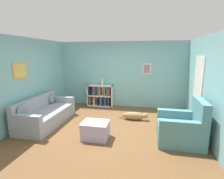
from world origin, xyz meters
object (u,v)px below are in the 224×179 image
at_px(bookshelf, 100,96).
at_px(recliner_chair, 183,128).
at_px(couch, 45,114).
at_px(vase, 102,81).
at_px(dog, 134,116).
at_px(coffee_table, 95,130).

relative_size(bookshelf, recliner_chair, 0.98).
distance_m(couch, vase, 2.58).
bearing_deg(vase, recliner_chair, -43.39).
bearing_deg(vase, dog, -42.10).
distance_m(recliner_chair, coffee_table, 2.13).
height_order(couch, coffee_table, couch).
height_order(dog, vase, vase).
bearing_deg(bookshelf, vase, -13.66).
distance_m(couch, recliner_chair, 3.93).
bearing_deg(couch, vase, 59.71).
distance_m(recliner_chair, vase, 3.73).
height_order(coffee_table, dog, coffee_table).
distance_m(coffee_table, dog, 1.72).
distance_m(coffee_table, vase, 2.92).
bearing_deg(bookshelf, couch, -118.26).
bearing_deg(recliner_chair, vase, 136.61).
xyz_separation_m(recliner_chair, dog, (-1.25, 1.24, -0.23)).
xyz_separation_m(coffee_table, dog, (0.87, 1.48, -0.10)).
xyz_separation_m(couch, coffee_table, (1.79, -0.62, -0.06)).
relative_size(couch, coffee_table, 3.14).
xyz_separation_m(bookshelf, recliner_chair, (2.75, -2.54, -0.05)).
distance_m(bookshelf, vase, 0.63).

